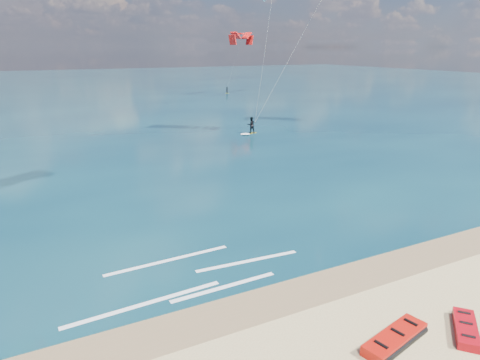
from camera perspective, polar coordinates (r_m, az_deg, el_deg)
name	(u,v)px	position (r m, az deg, el deg)	size (l,w,h in m)	color
ground	(83,139)	(51.21, -20.14, 5.15)	(320.00, 320.00, 0.00)	tan
wet_sand_strip	(218,316)	(17.19, -3.01, -17.65)	(320.00, 2.40, 0.01)	olive
sea	(46,90)	(114.50, -24.40, 10.87)	(320.00, 200.00, 0.04)	#0A293B
packed_kite_left	(394,343)	(16.79, 19.88, -19.79)	(3.11, 1.21, 0.44)	red
packed_kite_right	(465,333)	(18.27, 27.81, -17.57)	(2.44, 1.05, 0.38)	#B90712
kitesurfer_far	(276,45)	(50.05, 4.84, 17.55)	(11.13, 6.54, 18.75)	gold
shoreline_foam	(193,277)	(19.65, -6.22, -12.74)	(11.18, 3.81, 0.01)	white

